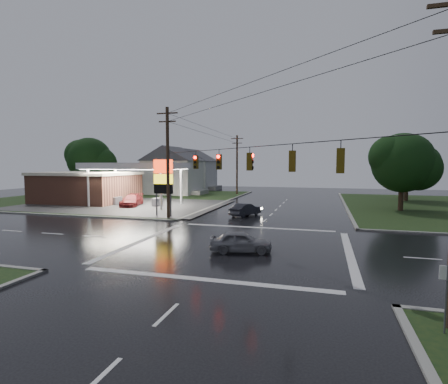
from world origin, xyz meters
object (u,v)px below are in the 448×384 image
(pylon_sign, at_px, (163,178))
(tree_ne_far, at_px, (409,159))
(car_crossing, at_px, (241,242))
(car_pump, at_px, (132,201))
(house_near, at_px, (173,170))
(tree_ne_near, at_px, (404,163))
(tree_nw_behind, at_px, (90,160))
(utility_pole_nw, at_px, (168,161))
(utility_pole_n, at_px, (237,164))
(gas_station, at_px, (94,185))
(house_far, at_px, (192,169))
(car_north, at_px, (245,210))

(pylon_sign, relative_size, tree_ne_far, 0.61)
(car_crossing, bearing_deg, car_pump, 32.15)
(house_near, height_order, car_crossing, house_near)
(tree_ne_near, xyz_separation_m, tree_ne_far, (3.01, 12.00, 0.62))
(pylon_sign, bearing_deg, tree_nw_behind, 140.13)
(utility_pole_nw, distance_m, car_crossing, 15.70)
(tree_ne_far, xyz_separation_m, car_crossing, (-16.62, -35.46, -5.52))
(tree_nw_behind, height_order, car_crossing, tree_nw_behind)
(utility_pole_n, bearing_deg, gas_station, -131.47)
(utility_pole_nw, xyz_separation_m, house_near, (-11.45, 26.50, -1.32))
(gas_station, xyz_separation_m, utility_pole_n, (16.18, 18.30, 2.92))
(house_far, bearing_deg, tree_ne_far, -19.71)
(utility_pole_nw, relative_size, house_near, 1.00)
(tree_nw_behind, bearing_deg, pylon_sign, -39.87)
(house_far, bearing_deg, tree_nw_behind, -123.44)
(car_north, relative_size, car_pump, 0.77)
(tree_nw_behind, bearing_deg, car_north, -27.91)
(utility_pole_n, xyz_separation_m, house_far, (-12.45, 10.00, -1.06))
(car_crossing, bearing_deg, house_near, 16.94)
(car_crossing, bearing_deg, utility_pole_nw, 29.54)
(gas_station, relative_size, utility_pole_n, 2.50)
(utility_pole_n, xyz_separation_m, tree_ne_far, (26.65, -4.01, 0.71))
(utility_pole_n, relative_size, tree_ne_near, 1.17)
(gas_station, xyz_separation_m, tree_ne_far, (42.83, 14.29, 3.63))
(house_near, xyz_separation_m, tree_ne_far, (38.10, -2.01, 1.77))
(house_near, height_order, car_pump, house_near)
(tree_ne_far, bearing_deg, house_far, 160.29)
(utility_pole_nw, height_order, car_crossing, utility_pole_nw)
(car_crossing, bearing_deg, car_north, -1.36)
(house_near, relative_size, tree_ne_far, 1.13)
(house_far, bearing_deg, utility_pole_nw, -72.08)
(pylon_sign, relative_size, tree_nw_behind, 0.60)
(utility_pole_nw, bearing_deg, car_north, 29.11)
(tree_nw_behind, height_order, car_north, tree_nw_behind)
(utility_pole_nw, xyz_separation_m, car_crossing, (10.03, -10.97, -5.06))
(utility_pole_nw, relative_size, utility_pole_n, 1.05)
(tree_nw_behind, xyz_separation_m, tree_ne_near, (47.98, -8.00, -0.62))
(tree_ne_near, distance_m, car_pump, 33.13)
(tree_ne_far, bearing_deg, car_crossing, -115.12)
(utility_pole_nw, height_order, tree_ne_near, utility_pole_nw)
(utility_pole_nw, xyz_separation_m, house_far, (-12.45, 38.50, -1.32))
(tree_ne_far, distance_m, car_crossing, 39.55)
(house_near, height_order, tree_nw_behind, tree_nw_behind)
(utility_pole_nw, relative_size, tree_ne_near, 1.22)
(utility_pole_nw, bearing_deg, pylon_sign, 135.00)
(car_north, distance_m, car_crossing, 15.17)
(tree_ne_near, bearing_deg, car_north, -152.68)
(pylon_sign, xyz_separation_m, utility_pole_n, (1.00, 27.50, 1.46))
(tree_ne_far, bearing_deg, car_pump, -154.84)
(tree_nw_behind, xyz_separation_m, car_pump, (15.53, -12.66, -5.42))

